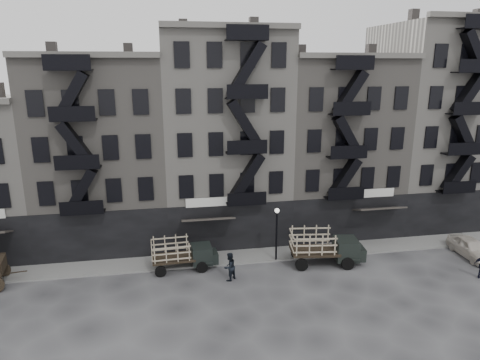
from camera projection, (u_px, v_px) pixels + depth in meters
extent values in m
plane|color=#38383A|center=(244.00, 281.00, 29.72)|extent=(140.00, 140.00, 0.00)
cube|color=slate|center=(235.00, 257.00, 33.26)|extent=(55.00, 2.50, 0.15)
cube|color=slate|center=(104.00, 152.00, 35.54)|extent=(10.00, 10.00, 15.00)
cube|color=black|center=(101.00, 236.00, 32.29)|extent=(10.00, 0.35, 4.00)
cube|color=#595651|center=(84.00, 54.00, 28.62)|extent=(10.00, 0.50, 0.40)
cube|color=#4C4744|center=(54.00, 50.00, 32.90)|extent=(0.70, 0.70, 1.20)
cube|color=#4C4744|center=(128.00, 51.00, 33.83)|extent=(0.70, 0.70, 1.20)
cube|color=#A7A299|center=(223.00, 137.00, 36.97)|extent=(10.00, 10.00, 17.00)
cube|color=black|center=(232.00, 228.00, 33.99)|extent=(10.00, 0.35, 4.00)
cube|color=#595651|center=(231.00, 25.00, 29.79)|extent=(10.00, 0.50, 0.40)
cube|color=#4C4744|center=(184.00, 25.00, 34.07)|extent=(0.70, 0.70, 1.20)
cube|color=#4C4744|center=(252.00, 26.00, 35.00)|extent=(0.70, 0.70, 1.20)
cube|color=slate|center=(331.00, 144.00, 38.93)|extent=(10.00, 10.00, 15.00)
cube|color=black|center=(350.00, 220.00, 35.68)|extent=(10.00, 0.35, 4.00)
cube|color=#595651|center=(363.00, 55.00, 32.01)|extent=(10.00, 0.50, 0.40)
cube|color=#4C4744|center=(303.00, 51.00, 36.29)|extent=(0.70, 0.70, 1.20)
cube|color=#4C4744|center=(364.00, 52.00, 37.22)|extent=(0.70, 0.70, 1.20)
cube|color=#A7A299|center=(433.00, 125.00, 40.23)|extent=(10.00, 10.00, 18.00)
cube|color=black|center=(457.00, 213.00, 37.38)|extent=(10.00, 0.35, 4.00)
cube|color=#4C4744|center=(415.00, 16.00, 37.19)|extent=(0.70, 0.70, 1.20)
cube|color=#4C4744|center=(471.00, 17.00, 38.13)|extent=(0.70, 0.70, 1.20)
cylinder|color=black|center=(276.00, 237.00, 32.17)|extent=(0.14, 0.14, 4.00)
sphere|color=silver|center=(277.00, 211.00, 31.61)|extent=(0.36, 0.36, 0.36)
cylinder|color=black|center=(2.00, 270.00, 29.98)|extent=(1.18, 0.26, 1.18)
cube|color=black|center=(0.00, 265.00, 28.82)|extent=(0.75, 1.77, 0.86)
cube|color=black|center=(173.00, 258.00, 31.12)|extent=(3.12, 1.93, 0.16)
cube|color=black|center=(202.00, 254.00, 31.53)|extent=(1.50, 1.68, 1.34)
cube|color=black|center=(212.00, 256.00, 31.77)|extent=(0.78, 1.37, 0.81)
cylinder|color=black|center=(202.00, 267.00, 30.83)|extent=(0.81, 0.23, 0.81)
cylinder|color=black|center=(199.00, 257.00, 32.52)|extent=(0.81, 0.23, 0.81)
cylinder|color=black|center=(161.00, 272.00, 30.20)|extent=(0.81, 0.23, 0.81)
cylinder|color=black|center=(160.00, 261.00, 31.89)|extent=(0.81, 0.23, 0.81)
cube|color=black|center=(315.00, 251.00, 31.97)|extent=(3.75, 2.50, 0.19)
cube|color=black|center=(346.00, 249.00, 32.05)|extent=(1.88, 2.06, 1.55)
cube|color=black|center=(358.00, 252.00, 32.17)|extent=(1.02, 1.64, 0.93)
cylinder|color=black|center=(348.00, 264.00, 31.24)|extent=(0.95, 0.35, 0.93)
cylinder|color=black|center=(340.00, 252.00, 33.23)|extent=(0.95, 0.35, 0.93)
cylinder|color=black|center=(302.00, 265.00, 31.09)|extent=(0.95, 0.35, 0.93)
cylinder|color=black|center=(297.00, 253.00, 33.07)|extent=(0.95, 0.35, 0.93)
imported|color=beige|center=(471.00, 247.00, 33.36)|extent=(1.90, 4.40, 1.48)
imported|color=black|center=(229.00, 267.00, 29.60)|extent=(1.25, 1.22, 2.03)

